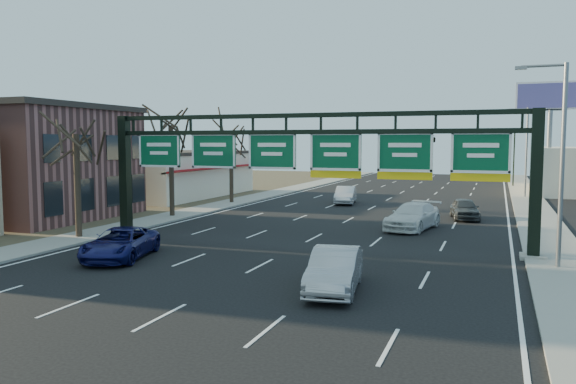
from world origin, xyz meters
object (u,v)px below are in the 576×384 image
at_px(car_silver_sedan, 335,270).
at_px(sign_gantry, 306,160).
at_px(car_blue_suv, 120,243).
at_px(car_white_wagon, 413,216).

bearing_deg(car_silver_sedan, sign_gantry, 106.81).
bearing_deg(sign_gantry, car_blue_suv, -135.87).
bearing_deg(car_silver_sedan, car_white_wagon, 79.68).
bearing_deg(car_blue_suv, car_silver_sedan, -25.15).
height_order(sign_gantry, car_silver_sedan, sign_gantry).
xyz_separation_m(car_silver_sedan, car_white_wagon, (0.59, 16.35, 0.03)).
relative_size(sign_gantry, car_silver_sedan, 5.03).
bearing_deg(car_white_wagon, car_blue_suv, -118.32).
distance_m(sign_gantry, car_white_wagon, 9.58).
bearing_deg(sign_gantry, car_white_wagon, 57.05).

